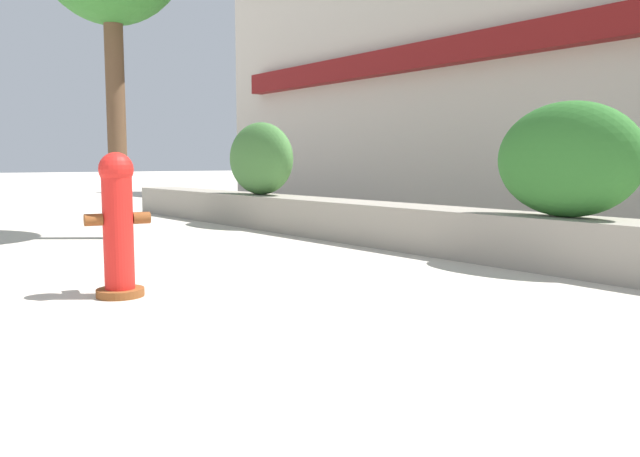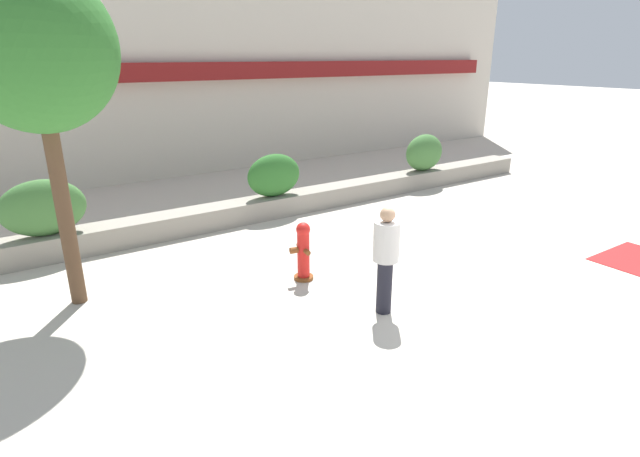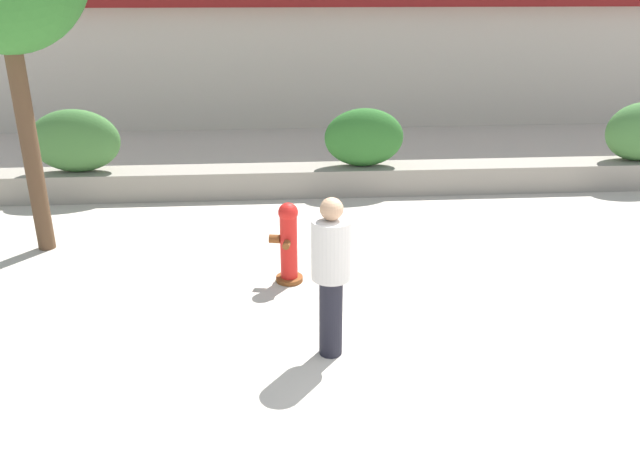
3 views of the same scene
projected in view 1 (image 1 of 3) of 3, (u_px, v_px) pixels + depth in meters
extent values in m
cube|color=gray|center=(574.00, 245.00, 5.71)|extent=(18.00, 0.70, 0.50)
ellipsoid|color=#427538|center=(260.00, 159.00, 9.67)|extent=(1.57, 0.57, 1.12)
ellipsoid|color=#2D6B28|center=(567.00, 159.00, 5.71)|extent=(1.44, 0.59, 1.06)
cylinder|color=brown|center=(120.00, 292.00, 4.69)|extent=(0.41, 0.41, 0.06)
cylinder|color=red|center=(118.00, 232.00, 4.64)|extent=(0.26, 0.26, 0.85)
sphere|color=red|center=(116.00, 169.00, 4.59)|extent=(0.25, 0.25, 0.25)
cylinder|color=brown|center=(113.00, 217.00, 4.79)|extent=(0.16, 0.14, 0.11)
cylinder|color=brown|center=(141.00, 218.00, 4.71)|extent=(0.11, 0.14, 0.09)
cylinder|color=brown|center=(93.00, 220.00, 4.55)|extent=(0.11, 0.14, 0.09)
cylinder|color=brown|center=(117.00, 125.00, 8.12)|extent=(0.24, 0.24, 2.98)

